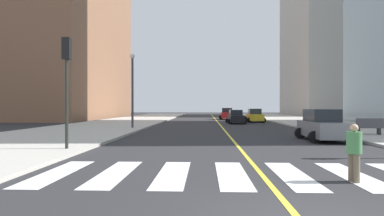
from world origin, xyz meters
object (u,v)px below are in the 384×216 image
car_red_second (227,114)px  park_bench (369,127)px  street_lamp (132,83)px  traffic_light_far_corner (67,71)px  car_black_nearest (236,117)px  pedestrian_crossing (354,150)px  fire_hydrant (304,122)px  car_gray_third (323,126)px  car_yellow_fourth (255,116)px

car_red_second → park_bench: 29.99m
park_bench → street_lamp: size_ratio=0.27×
traffic_light_far_corner → car_black_nearest: bearing=67.5°
car_red_second → pedestrian_crossing: (0.50, -42.36, 0.00)m
pedestrian_crossing → fire_hydrant: (5.52, 21.85, -0.30)m
car_red_second → car_gray_third: size_ratio=0.99×
car_gray_third → park_bench: (4.14, 2.72, -0.20)m
car_yellow_fourth → street_lamp: street_lamp is taller
car_yellow_fourth → traffic_light_far_corner: traffic_light_far_corner is taller
traffic_light_far_corner → fire_hydrant: (15.90, 16.49, -3.12)m
car_red_second → traffic_light_far_corner: 38.40m
car_gray_third → fire_hydrant: (2.40, 11.17, -0.31)m
park_bench → street_lamp: street_lamp is taller
car_red_second → fire_hydrant: size_ratio=4.74×
traffic_light_far_corner → fire_hydrant: bearing=46.1°
car_red_second → street_lamp: street_lamp is taller
car_yellow_fourth → pedestrian_crossing: (-2.63, -33.64, 0.04)m
park_bench → pedestrian_crossing: size_ratio=1.16×
traffic_light_far_corner → pedestrian_crossing: size_ratio=3.19×
car_gray_third → traffic_light_far_corner: 14.78m
car_black_nearest → street_lamp: size_ratio=0.56×
car_black_nearest → car_yellow_fourth: size_ratio=0.95×
park_bench → car_red_second: bearing=20.5°
pedestrian_crossing → fire_hydrant: bearing=148.2°
car_gray_third → traffic_light_far_corner: bearing=21.3°
traffic_light_far_corner → pedestrian_crossing: (10.38, -5.36, -2.82)m
pedestrian_crossing → street_lamp: size_ratio=0.23×
car_black_nearest → car_red_second: 12.65m
traffic_light_far_corner → car_yellow_fourth: bearing=65.3°
car_black_nearest → street_lamp: street_lamp is taller
fire_hydrant → street_lamp: bearing=-172.9°
car_red_second → car_yellow_fourth: bearing=111.1°
car_yellow_fourth → street_lamp: bearing=46.4°
car_gray_third → car_yellow_fourth: 22.96m
car_gray_third → fire_hydrant: car_gray_third is taller
park_bench → street_lamp: (-17.99, 6.42, 3.51)m
car_black_nearest → park_bench: car_black_nearest is taller
car_black_nearest → car_gray_third: size_ratio=0.89×
car_yellow_fourth → fire_hydrant: 12.14m
car_yellow_fourth → traffic_light_far_corner: 31.26m
pedestrian_crossing → car_yellow_fourth: bearing=157.9°
car_gray_third → car_red_second: bearing=-83.7°
car_yellow_fourth → fire_hydrant: size_ratio=4.53×
car_gray_third → traffic_light_far_corner: traffic_light_far_corner is taller
car_yellow_fourth → fire_hydrant: (2.88, -11.79, -0.26)m
car_black_nearest → car_gray_third: 19.33m
car_black_nearest → car_gray_third: (3.41, -19.03, 0.11)m
car_black_nearest → pedestrian_crossing: size_ratio=2.40×
car_red_second → car_yellow_fourth: car_red_second is taller
car_red_second → car_yellow_fourth: size_ratio=1.05×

